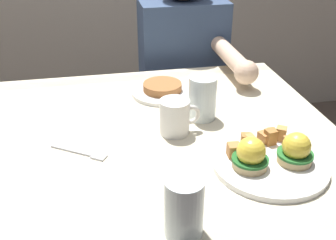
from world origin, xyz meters
The scene contains 8 objects.
dining_table centered at (0.00, 0.00, 0.63)m, with size 1.20×0.90×0.74m.
eggs_benedict_plate centered at (0.34, -0.20, 0.77)m, with size 0.27×0.27×0.09m.
coffee_mug centered at (0.16, 0.00, 0.79)m, with size 0.11×0.08×0.09m.
fork centered at (-0.09, -0.06, 0.74)m, with size 0.14×0.10×0.00m.
water_glass_near centered at (0.09, -0.36, 0.79)m, with size 0.07×0.07×0.12m.
water_glass_far centered at (0.25, 0.07, 0.79)m, with size 0.08×0.08×0.12m.
side_plate centered at (0.17, 0.25, 0.75)m, with size 0.20×0.20×0.04m.
diner_person centered at (0.32, 0.60, 0.65)m, with size 0.34×0.54×1.14m.
Camera 1 is at (-0.04, -0.92, 1.29)m, focal length 43.11 mm.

